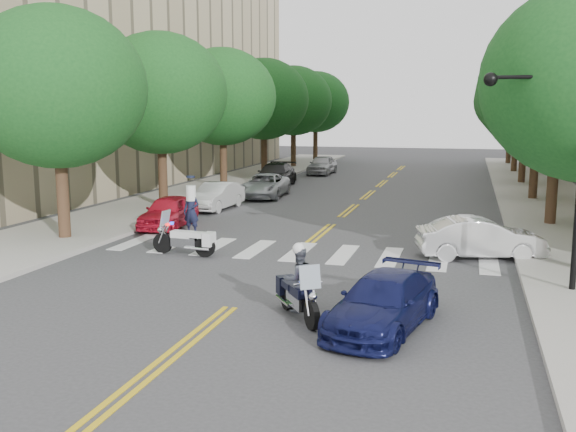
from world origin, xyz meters
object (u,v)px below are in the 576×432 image
at_px(motorcycle_police, 298,284).
at_px(motorcycle_parked, 189,240).
at_px(convertible, 480,238).
at_px(officer_standing, 191,211).
at_px(sedan_blue, 384,302).

bearing_deg(motorcycle_police, motorcycle_parked, -81.36).
distance_m(motorcycle_parked, convertible, 9.55).
relative_size(officer_standing, convertible, 0.46).
relative_size(motorcycle_police, officer_standing, 1.04).
xyz_separation_m(motorcycle_police, motorcycle_parked, (-5.14, 5.29, -0.28)).
distance_m(motorcycle_police, officer_standing, 10.85).
relative_size(motorcycle_parked, officer_standing, 1.24).
bearing_deg(convertible, officer_standing, 69.21).
distance_m(motorcycle_parked, officer_standing, 3.66).
height_order(officer_standing, sedan_blue, officer_standing).
bearing_deg(sedan_blue, motorcycle_parked, 155.29).
bearing_deg(officer_standing, motorcycle_police, -44.23).
distance_m(motorcycle_police, convertible, 8.57).
bearing_deg(convertible, motorcycle_parked, 88.69).
bearing_deg(officer_standing, motorcycle_parked, -58.59).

